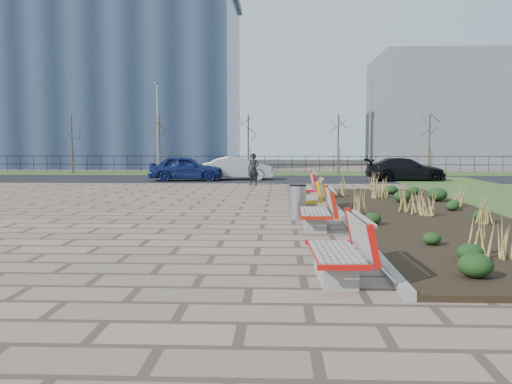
{
  "coord_description": "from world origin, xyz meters",
  "views": [
    {
      "loc": [
        2.11,
        -11.73,
        2.19
      ],
      "look_at": [
        1.5,
        3.0,
        0.9
      ],
      "focal_mm": 40.0,
      "sensor_mm": 36.0,
      "label": 1
    }
  ],
  "objects_px": {
    "bench_d": "(303,187)",
    "car_silver": "(238,168)",
    "lamp_east": "(370,129)",
    "car_blue": "(186,168)",
    "lamp_west": "(158,129)",
    "bench_a": "(335,249)",
    "litter_bin": "(298,202)",
    "bench_c": "(308,196)",
    "pedestrian": "(253,169)",
    "bench_b": "(315,209)",
    "car_black": "(406,169)"
  },
  "relations": [
    {
      "from": "bench_c",
      "to": "litter_bin",
      "type": "height_order",
      "value": "bench_c"
    },
    {
      "from": "pedestrian",
      "to": "car_black",
      "type": "distance_m",
      "value": 9.12
    },
    {
      "from": "bench_c",
      "to": "lamp_east",
      "type": "bearing_deg",
      "value": 82.97
    },
    {
      "from": "car_blue",
      "to": "lamp_west",
      "type": "distance_m",
      "value": 6.84
    },
    {
      "from": "litter_bin",
      "to": "bench_c",
      "type": "bearing_deg",
      "value": 76.89
    },
    {
      "from": "bench_c",
      "to": "litter_bin",
      "type": "relative_size",
      "value": 2.18
    },
    {
      "from": "bench_a",
      "to": "lamp_east",
      "type": "height_order",
      "value": "lamp_east"
    },
    {
      "from": "bench_b",
      "to": "car_black",
      "type": "xyz_separation_m",
      "value": [
        6.19,
        18.03,
        0.17
      ]
    },
    {
      "from": "pedestrian",
      "to": "car_black",
      "type": "bearing_deg",
      "value": 42.4
    },
    {
      "from": "bench_b",
      "to": "bench_c",
      "type": "bearing_deg",
      "value": 90.73
    },
    {
      "from": "bench_c",
      "to": "bench_d",
      "type": "height_order",
      "value": "same"
    },
    {
      "from": "pedestrian",
      "to": "lamp_east",
      "type": "xyz_separation_m",
      "value": [
        7.21,
        8.92,
        2.22
      ]
    },
    {
      "from": "car_blue",
      "to": "car_black",
      "type": "bearing_deg",
      "value": -94.79
    },
    {
      "from": "bench_a",
      "to": "lamp_east",
      "type": "distance_m",
      "value": 29.26
    },
    {
      "from": "car_blue",
      "to": "car_silver",
      "type": "relative_size",
      "value": 1.02
    },
    {
      "from": "car_black",
      "to": "bench_c",
      "type": "bearing_deg",
      "value": 154.15
    },
    {
      "from": "car_silver",
      "to": "litter_bin",
      "type": "bearing_deg",
      "value": -171.21
    },
    {
      "from": "bench_c",
      "to": "pedestrian",
      "type": "height_order",
      "value": "pedestrian"
    },
    {
      "from": "car_silver",
      "to": "bench_d",
      "type": "bearing_deg",
      "value": -164.81
    },
    {
      "from": "bench_d",
      "to": "car_black",
      "type": "height_order",
      "value": "car_black"
    },
    {
      "from": "pedestrian",
      "to": "lamp_west",
      "type": "bearing_deg",
      "value": 146.87
    },
    {
      "from": "litter_bin",
      "to": "bench_a",
      "type": "bearing_deg",
      "value": -87.13
    },
    {
      "from": "bench_c",
      "to": "lamp_east",
      "type": "distance_m",
      "value": 20.62
    },
    {
      "from": "pedestrian",
      "to": "bench_a",
      "type": "bearing_deg",
      "value": -64.0
    },
    {
      "from": "bench_a",
      "to": "car_blue",
      "type": "relative_size",
      "value": 0.51
    },
    {
      "from": "car_black",
      "to": "lamp_east",
      "type": "xyz_separation_m",
      "value": [
        -1.19,
        5.39,
        2.37
      ]
    },
    {
      "from": "bench_a",
      "to": "litter_bin",
      "type": "distance_m",
      "value": 7.32
    },
    {
      "from": "car_blue",
      "to": "lamp_east",
      "type": "distance_m",
      "value": 12.81
    },
    {
      "from": "bench_d",
      "to": "car_blue",
      "type": "distance_m",
      "value": 11.94
    },
    {
      "from": "bench_c",
      "to": "pedestrian",
      "type": "xyz_separation_m",
      "value": [
        -2.21,
        10.92,
        0.32
      ]
    },
    {
      "from": "bench_a",
      "to": "car_blue",
      "type": "bearing_deg",
      "value": 102.87
    },
    {
      "from": "pedestrian",
      "to": "car_blue",
      "type": "height_order",
      "value": "pedestrian"
    },
    {
      "from": "pedestrian",
      "to": "lamp_east",
      "type": "height_order",
      "value": "lamp_east"
    },
    {
      "from": "bench_a",
      "to": "bench_d",
      "type": "relative_size",
      "value": 1.0
    },
    {
      "from": "bench_a",
      "to": "litter_bin",
      "type": "relative_size",
      "value": 2.18
    },
    {
      "from": "bench_d",
      "to": "car_silver",
      "type": "bearing_deg",
      "value": 106.26
    },
    {
      "from": "bench_c",
      "to": "lamp_east",
      "type": "height_order",
      "value": "lamp_east"
    },
    {
      "from": "car_blue",
      "to": "car_silver",
      "type": "distance_m",
      "value": 3.07
    },
    {
      "from": "car_silver",
      "to": "lamp_west",
      "type": "distance_m",
      "value": 7.86
    },
    {
      "from": "bench_a",
      "to": "litter_bin",
      "type": "height_order",
      "value": "bench_a"
    },
    {
      "from": "car_blue",
      "to": "lamp_west",
      "type": "height_order",
      "value": "lamp_west"
    },
    {
      "from": "lamp_west",
      "to": "car_blue",
      "type": "bearing_deg",
      "value": -64.12
    },
    {
      "from": "pedestrian",
      "to": "lamp_west",
      "type": "xyz_separation_m",
      "value": [
        -6.79,
        8.92,
        2.22
      ]
    },
    {
      "from": "car_black",
      "to": "pedestrian",
      "type": "bearing_deg",
      "value": 110.12
    },
    {
      "from": "bench_b",
      "to": "bench_d",
      "type": "xyz_separation_m",
      "value": [
        0.0,
        7.43,
        0.0
      ]
    },
    {
      "from": "car_black",
      "to": "lamp_west",
      "type": "xyz_separation_m",
      "value": [
        -15.19,
        5.39,
        2.37
      ]
    },
    {
      "from": "bench_c",
      "to": "bench_d",
      "type": "bearing_deg",
      "value": 97.11
    },
    {
      "from": "litter_bin",
      "to": "car_blue",
      "type": "height_order",
      "value": "car_blue"
    },
    {
      "from": "car_silver",
      "to": "lamp_east",
      "type": "height_order",
      "value": "lamp_east"
    },
    {
      "from": "lamp_east",
      "to": "car_blue",
      "type": "bearing_deg",
      "value": -152.66
    }
  ]
}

